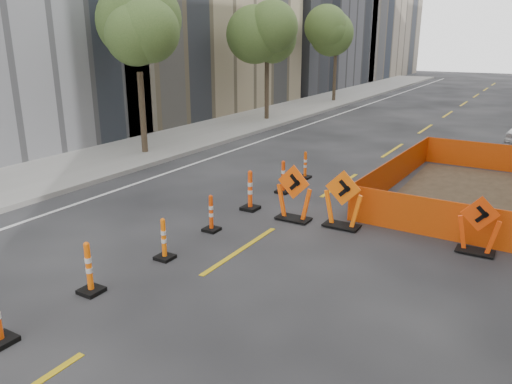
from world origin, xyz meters
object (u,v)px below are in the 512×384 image
Objects in this scene: channelizer_7 at (283,177)px; channelizer_4 at (164,239)px; channelizer_3 at (89,268)px; channelizer_6 at (250,190)px; chevron_sign_right at (479,225)px; channelizer_5 at (211,213)px; chevron_sign_left at (294,193)px; chevron_sign_center at (343,199)px; channelizer_8 at (305,165)px.

channelizer_4 is at bearing -89.56° from channelizer_7.
channelizer_3 is 5.56m from channelizer_6.
chevron_sign_right is (5.82, 0.05, 0.11)m from channelizer_6.
channelizer_6 is (0.11, 5.56, 0.05)m from channelizer_3.
channelizer_5 is 0.62× the size of chevron_sign_left.
chevron_sign_center reaches higher than channelizer_5.
chevron_sign_center is (2.79, 5.57, 0.23)m from channelizer_3.
chevron_sign_right is at bearing 18.11° from channelizer_5.
channelizer_8 is (-0.08, 3.70, -0.10)m from channelizer_6.
channelizer_4 is 0.63× the size of chevron_sign_center.
channelizer_6 reaches higher than channelizer_4.
chevron_sign_center is at bearing 0.37° from channelizer_6.
channelizer_6 reaches higher than channelizer_5.
channelizer_7 is (0.04, 3.70, 0.04)m from channelizer_5.
channelizer_6 is (-0.01, 1.85, 0.10)m from channelizer_5.
channelizer_8 is 4.13m from chevron_sign_left.
chevron_sign_left reaches higher than channelizer_8.
channelizer_3 is 6.24m from chevron_sign_center.
chevron_sign_right reaches higher than channelizer_4.
channelizer_3 is at bearing -102.91° from chevron_sign_left.
channelizer_8 is at bearing 90.86° from channelizer_5.
chevron_sign_right reaches higher than channelizer_3.
chevron_sign_center is at bearing 9.55° from chevron_sign_left.
chevron_sign_left is at bearing 74.36° from channelizer_3.
chevron_sign_left reaches higher than chevron_sign_right.
channelizer_5 is at bearing -89.80° from channelizer_6.
chevron_sign_right is at bearing -3.25° from chevron_sign_center.
channelizer_4 is at bearing -107.49° from chevron_sign_left.
channelizer_8 is at bearing 91.32° from channelizer_4.
channelizer_3 is 9.26m from channelizer_8.
channelizer_8 is 4.62m from chevron_sign_center.
chevron_sign_left is at bearing -68.85° from channelizer_8.
channelizer_6 is at bearing 176.55° from chevron_sign_center.
channelizer_8 is at bearing 132.15° from chevron_sign_right.
channelizer_3 is 1.10× the size of channelizer_5.
channelizer_7 is 1.86m from channelizer_8.
channelizer_5 is 0.91× the size of channelizer_7.
channelizer_3 is at bearing -120.45° from chevron_sign_center.
chevron_sign_right reaches higher than channelizer_5.
chevron_sign_right reaches higher than channelizer_6.
channelizer_3 reaches higher than channelizer_5.
chevron_sign_left is (1.36, -1.99, 0.24)m from channelizer_7.
chevron_sign_left is at bearing 166.35° from chevron_sign_right.
channelizer_7 is 0.68× the size of chevron_sign_center.
channelizer_4 is 0.70× the size of chevron_sign_right.
chevron_sign_left is (1.41, -0.14, 0.18)m from channelizer_6.
channelizer_8 is (-0.08, 5.56, -0.00)m from channelizer_5.
chevron_sign_right is (4.41, 0.18, -0.08)m from chevron_sign_left.
channelizer_3 is 1.10× the size of channelizer_4.
channelizer_7 is (-0.04, 5.56, 0.04)m from channelizer_4.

